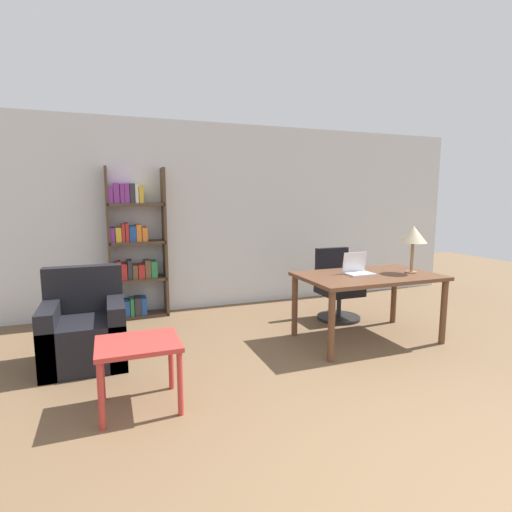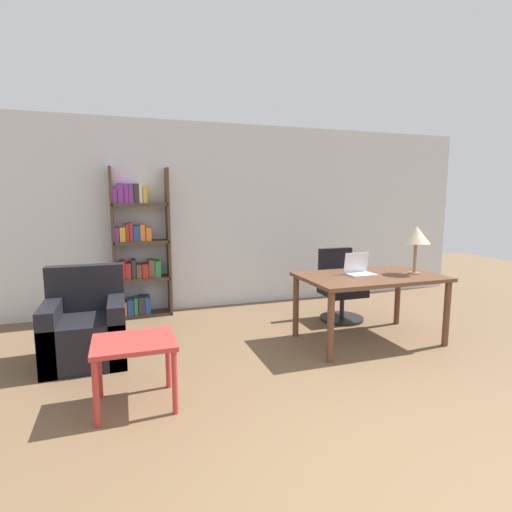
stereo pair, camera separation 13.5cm
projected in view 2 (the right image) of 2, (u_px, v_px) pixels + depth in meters
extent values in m
cube|color=silver|center=(232.00, 217.00, 5.99)|extent=(8.00, 0.06, 2.70)
cube|color=brown|center=(370.00, 277.00, 4.49)|extent=(1.56, 0.95, 0.04)
cylinder|color=brown|center=(331.00, 327.00, 3.93)|extent=(0.07, 0.07, 0.73)
cylinder|color=brown|center=(447.00, 314.00, 4.39)|extent=(0.07, 0.07, 0.73)
cylinder|color=brown|center=(296.00, 306.00, 4.71)|extent=(0.07, 0.07, 0.73)
cylinder|color=brown|center=(398.00, 296.00, 5.16)|extent=(0.07, 0.07, 0.73)
cube|color=silver|center=(361.00, 274.00, 4.48)|extent=(0.30, 0.23, 0.02)
cube|color=silver|center=(356.00, 262.00, 4.55)|extent=(0.30, 0.04, 0.23)
cube|color=#19233D|center=(356.00, 262.00, 4.56)|extent=(0.27, 0.03, 0.20)
cylinder|color=olive|center=(414.00, 273.00, 4.58)|extent=(0.13, 0.13, 0.01)
cylinder|color=olive|center=(415.00, 258.00, 4.55)|extent=(0.04, 0.04, 0.34)
cone|color=#C6B793|center=(416.00, 235.00, 4.51)|extent=(0.31, 0.31, 0.20)
cylinder|color=black|center=(342.00, 318.00, 5.37)|extent=(0.58, 0.58, 0.04)
cylinder|color=#262626|center=(342.00, 306.00, 5.35)|extent=(0.06, 0.06, 0.30)
cube|color=black|center=(342.00, 291.00, 5.32)|extent=(0.51, 0.51, 0.10)
cube|color=black|center=(335.00, 266.00, 5.48)|extent=(0.48, 0.08, 0.50)
cube|color=#B2332D|center=(134.00, 342.00, 3.09)|extent=(0.62, 0.52, 0.04)
cylinder|color=#B2332D|center=(96.00, 394.00, 2.83)|extent=(0.04, 0.04, 0.50)
cylinder|color=#B2332D|center=(175.00, 382.00, 3.00)|extent=(0.04, 0.04, 0.50)
cylinder|color=#B2332D|center=(99.00, 368.00, 3.25)|extent=(0.04, 0.04, 0.50)
cylinder|color=#B2332D|center=(168.00, 360.00, 3.43)|extent=(0.04, 0.04, 0.50)
cube|color=black|center=(86.00, 339.00, 3.99)|extent=(0.76, 0.77, 0.46)
cube|color=black|center=(86.00, 287.00, 4.21)|extent=(0.76, 0.16, 0.48)
cube|color=black|center=(52.00, 334.00, 3.88)|extent=(0.16, 0.77, 0.62)
cube|color=black|center=(118.00, 328.00, 4.07)|extent=(0.16, 0.77, 0.62)
cube|color=#4C3828|center=(113.00, 244.00, 5.33)|extent=(0.04, 0.28, 2.03)
cube|color=#4C3828|center=(168.00, 242.00, 5.56)|extent=(0.04, 0.28, 2.03)
cube|color=#4C3828|center=(144.00, 314.00, 5.59)|extent=(0.72, 0.28, 0.04)
cube|color=orange|center=(121.00, 308.00, 5.47)|extent=(0.06, 0.24, 0.18)
cube|color=orange|center=(125.00, 308.00, 5.49)|extent=(0.04, 0.24, 0.19)
cube|color=#234C99|center=(130.00, 306.00, 5.51)|extent=(0.08, 0.24, 0.22)
cube|color=#2D7F47|center=(136.00, 305.00, 5.53)|extent=(0.05, 0.24, 0.23)
cube|color=#333338|center=(142.00, 304.00, 5.55)|extent=(0.09, 0.24, 0.24)
cube|color=#234C99|center=(148.00, 304.00, 5.58)|extent=(0.07, 0.24, 0.23)
cube|color=#4C3828|center=(143.00, 278.00, 5.51)|extent=(0.72, 0.28, 0.04)
cube|color=#2D7F47|center=(119.00, 272.00, 5.40)|extent=(0.06, 0.24, 0.19)
cube|color=#B72D28|center=(123.00, 269.00, 5.41)|extent=(0.05, 0.24, 0.25)
cube|color=#B72D28|center=(128.00, 270.00, 5.43)|extent=(0.07, 0.24, 0.21)
cube|color=#333338|center=(134.00, 269.00, 5.45)|extent=(0.06, 0.24, 0.25)
cube|color=brown|center=(139.00, 271.00, 5.48)|extent=(0.07, 0.24, 0.19)
cube|color=#B72D28|center=(145.00, 270.00, 5.51)|extent=(0.08, 0.24, 0.19)
cube|color=brown|center=(151.00, 268.00, 5.53)|extent=(0.07, 0.24, 0.24)
cube|color=#2D7F47|center=(157.00, 268.00, 5.56)|extent=(0.08, 0.24, 0.23)
cube|color=#4C3828|center=(141.00, 242.00, 5.44)|extent=(0.72, 0.28, 0.04)
cube|color=#7F338C|center=(117.00, 234.00, 5.32)|extent=(0.06, 0.24, 0.19)
cube|color=gold|center=(123.00, 234.00, 5.35)|extent=(0.07, 0.24, 0.19)
cube|color=#B72D28|center=(127.00, 232.00, 5.36)|extent=(0.04, 0.24, 0.23)
cube|color=#B72D28|center=(131.00, 232.00, 5.38)|extent=(0.04, 0.24, 0.25)
cube|color=#234C99|center=(137.00, 233.00, 5.40)|extent=(0.09, 0.24, 0.20)
cube|color=orange|center=(142.00, 232.00, 5.43)|extent=(0.06, 0.24, 0.22)
cube|color=orange|center=(148.00, 234.00, 5.45)|extent=(0.07, 0.24, 0.18)
cube|color=#4C3828|center=(140.00, 204.00, 5.37)|extent=(0.72, 0.28, 0.04)
cube|color=#7F338C|center=(115.00, 196.00, 5.25)|extent=(0.06, 0.24, 0.20)
cube|color=#7F338C|center=(121.00, 193.00, 5.27)|extent=(0.07, 0.24, 0.26)
cube|color=#7F338C|center=(126.00, 194.00, 5.29)|extent=(0.05, 0.24, 0.25)
cube|color=#7F338C|center=(131.00, 194.00, 5.31)|extent=(0.06, 0.24, 0.25)
cube|color=#333338|center=(136.00, 194.00, 5.33)|extent=(0.06, 0.24, 0.25)
cube|color=silver|center=(140.00, 194.00, 5.35)|extent=(0.04, 0.24, 0.25)
cube|color=gold|center=(145.00, 195.00, 5.37)|extent=(0.06, 0.24, 0.23)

